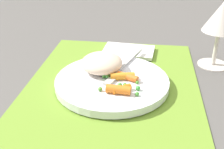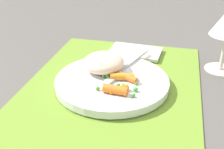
% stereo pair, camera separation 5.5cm
% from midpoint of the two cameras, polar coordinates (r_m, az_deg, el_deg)
% --- Properties ---
extents(ground_plane, '(2.40, 2.40, 0.00)m').
position_cam_midpoint_polar(ground_plane, '(0.62, 2.51, -2.67)').
color(ground_plane, '#565451').
extents(placemat, '(0.50, 0.37, 0.01)m').
position_cam_midpoint_polar(placemat, '(0.62, 2.52, -2.43)').
color(placemat, olive).
rests_on(placemat, ground_plane).
extents(plate, '(0.24, 0.24, 0.02)m').
position_cam_midpoint_polar(plate, '(0.62, 2.54, -1.54)').
color(plate, white).
rests_on(plate, placemat).
extents(rice_mound, '(0.10, 0.09, 0.04)m').
position_cam_midpoint_polar(rice_mound, '(0.64, 0.75, 2.38)').
color(rice_mound, beige).
rests_on(rice_mound, plate).
extents(carrot_portion, '(0.08, 0.06, 0.02)m').
position_cam_midpoint_polar(carrot_portion, '(0.58, 4.42, -1.82)').
color(carrot_portion, orange).
rests_on(carrot_portion, plate).
extents(pea_scatter, '(0.08, 0.08, 0.01)m').
position_cam_midpoint_polar(pea_scatter, '(0.59, 3.27, -1.59)').
color(pea_scatter, '#56A337').
rests_on(pea_scatter, plate).
extents(fork, '(0.20, 0.08, 0.01)m').
position_cam_midpoint_polar(fork, '(0.64, 4.59, 1.01)').
color(fork, '#B9B9B9').
rests_on(fork, plate).
extents(napkin, '(0.10, 0.14, 0.01)m').
position_cam_midpoint_polar(napkin, '(0.77, 6.68, 4.52)').
color(napkin, white).
rests_on(napkin, placemat).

